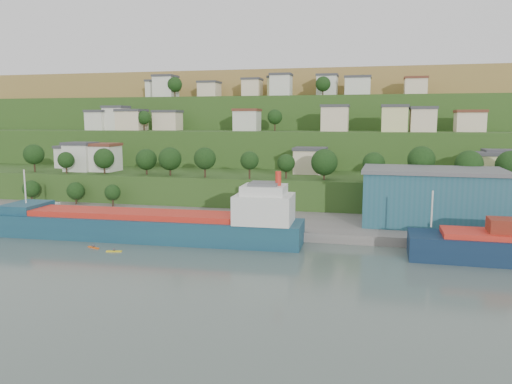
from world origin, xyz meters
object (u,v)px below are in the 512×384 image
(cargo_ship_near, at_px, (156,227))
(caravan, at_px, (46,209))
(warehouse, at_px, (432,196))
(kayak_orange, at_px, (93,247))

(cargo_ship_near, height_order, caravan, cargo_ship_near)
(warehouse, relative_size, kayak_orange, 10.68)
(caravan, distance_m, kayak_orange, 37.09)
(warehouse, height_order, caravan, warehouse)
(caravan, bearing_deg, warehouse, -0.37)
(cargo_ship_near, distance_m, warehouse, 62.39)
(warehouse, bearing_deg, kayak_orange, -154.07)
(caravan, bearing_deg, cargo_ship_near, -24.91)
(cargo_ship_near, height_order, warehouse, cargo_ship_near)
(cargo_ship_near, distance_m, caravan, 40.07)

